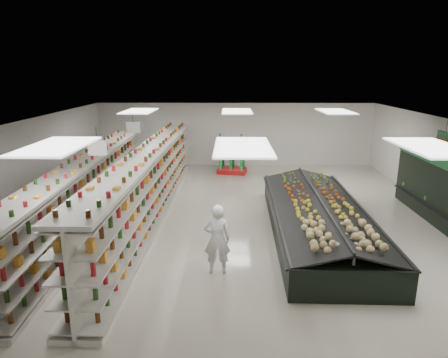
{
  "coord_description": "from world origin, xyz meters",
  "views": [
    {
      "loc": [
        -0.27,
        -12.39,
        4.7
      ],
      "look_at": [
        -0.47,
        0.63,
        1.2
      ],
      "focal_mm": 32.0,
      "sensor_mm": 36.0,
      "label": 1
    }
  ],
  "objects_px": {
    "produce_island": "(317,217)",
    "shopper_background": "(167,170)",
    "shopper_main": "(217,239)",
    "gondola_left": "(87,194)",
    "gondola_center": "(150,187)",
    "soda_endcap": "(232,155)"
  },
  "relations": [
    {
      "from": "produce_island",
      "to": "shopper_background",
      "type": "height_order",
      "value": "shopper_background"
    },
    {
      "from": "produce_island",
      "to": "shopper_main",
      "type": "bearing_deg",
      "value": -139.42
    },
    {
      "from": "gondola_left",
      "to": "shopper_background",
      "type": "distance_m",
      "value": 4.04
    },
    {
      "from": "gondola_left",
      "to": "gondola_center",
      "type": "relative_size",
      "value": 0.92
    },
    {
      "from": "gondola_left",
      "to": "shopper_main",
      "type": "distance_m",
      "value": 5.33
    },
    {
      "from": "gondola_center",
      "to": "shopper_main",
      "type": "height_order",
      "value": "gondola_center"
    },
    {
      "from": "gondola_center",
      "to": "soda_endcap",
      "type": "height_order",
      "value": "gondola_center"
    },
    {
      "from": "gondola_center",
      "to": "shopper_main",
      "type": "bearing_deg",
      "value": -57.73
    },
    {
      "from": "soda_endcap",
      "to": "gondola_left",
      "type": "bearing_deg",
      "value": -124.78
    },
    {
      "from": "gondola_left",
      "to": "soda_endcap",
      "type": "distance_m",
      "value": 8.1
    },
    {
      "from": "gondola_center",
      "to": "shopper_background",
      "type": "height_order",
      "value": "gondola_center"
    },
    {
      "from": "soda_endcap",
      "to": "shopper_background",
      "type": "height_order",
      "value": "shopper_background"
    },
    {
      "from": "gondola_center",
      "to": "shopper_main",
      "type": "xyz_separation_m",
      "value": [
        2.32,
        -3.81,
        -0.18
      ]
    },
    {
      "from": "produce_island",
      "to": "soda_endcap",
      "type": "relative_size",
      "value": 4.34
    },
    {
      "from": "shopper_main",
      "to": "gondola_left",
      "type": "bearing_deg",
      "value": -40.04
    },
    {
      "from": "soda_endcap",
      "to": "shopper_main",
      "type": "xyz_separation_m",
      "value": [
        -0.4,
        -9.91,
        0.0
      ]
    },
    {
      "from": "gondola_left",
      "to": "soda_endcap",
      "type": "bearing_deg",
      "value": 53.17
    },
    {
      "from": "produce_island",
      "to": "shopper_background",
      "type": "xyz_separation_m",
      "value": [
        -5.15,
        4.26,
        0.4
      ]
    },
    {
      "from": "gondola_left",
      "to": "soda_endcap",
      "type": "relative_size",
      "value": 6.77
    },
    {
      "from": "gondola_center",
      "to": "soda_endcap",
      "type": "distance_m",
      "value": 6.67
    },
    {
      "from": "gondola_center",
      "to": "produce_island",
      "type": "xyz_separation_m",
      "value": [
        5.24,
        -1.31,
        -0.52
      ]
    },
    {
      "from": "soda_endcap",
      "to": "shopper_background",
      "type": "xyz_separation_m",
      "value": [
        -2.62,
        -3.15,
        0.05
      ]
    }
  ]
}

